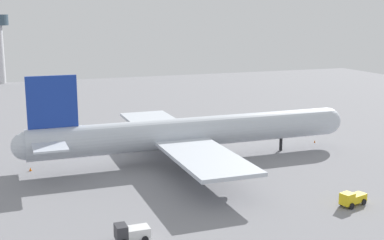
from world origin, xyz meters
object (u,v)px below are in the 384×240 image
catering_truck (148,127)px  cargo_airplane (190,133)px  safety_cone_nose (315,141)px  safety_cone_tail (30,169)px  maintenance_van (131,232)px  cargo_loader (352,199)px  pushback_tractor (76,131)px

catering_truck → cargo_airplane: bearing=-87.9°
safety_cone_nose → safety_cone_tail: size_ratio=0.77×
cargo_airplane → safety_cone_tail: bearing=174.1°
maintenance_van → safety_cone_nose: bearing=35.0°
catering_truck → maintenance_van: maintenance_van is taller
cargo_loader → safety_cone_tail: bearing=141.8°
catering_truck → safety_cone_nose: 42.95m
cargo_loader → safety_cone_nose: size_ratio=9.16×
pushback_tractor → maintenance_van: maintenance_van is taller
maintenance_van → pushback_tractor: bearing=88.5°
pushback_tractor → safety_cone_nose: (52.86, -27.96, -0.83)m
pushback_tractor → safety_cone_tail: bearing=-114.6°
pushback_tractor → cargo_loader: size_ratio=0.75×
cargo_airplane → maintenance_van: 41.02m
cargo_loader → maintenance_van: size_ratio=1.13×
catering_truck → pushback_tractor: pushback_tractor is taller
maintenance_van → safety_cone_nose: (54.59, 38.18, -0.96)m
pushback_tractor → maintenance_van: size_ratio=0.84×
pushback_tractor → safety_cone_tail: 30.84m
cargo_loader → safety_cone_nose: bearing=64.6°
pushback_tractor → maintenance_van: 66.17m
safety_cone_tail → cargo_loader: bearing=-38.2°
cargo_airplane → maintenance_van: (-21.30, -34.74, -4.64)m
pushback_tractor → safety_cone_nose: bearing=-27.9°
pushback_tractor → cargo_loader: cargo_loader is taller
cargo_loader → maintenance_van: maintenance_van is taller
catering_truck → pushback_tractor: size_ratio=1.20×
cargo_airplane → safety_cone_tail: size_ratio=97.22×
maintenance_van → safety_cone_tail: (-11.11, 38.12, -0.87)m
catering_truck → pushback_tractor: (-18.48, 2.22, 0.10)m
safety_cone_nose → safety_cone_tail: bearing=-179.9°
catering_truck → maintenance_van: (-20.21, -63.92, 0.23)m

